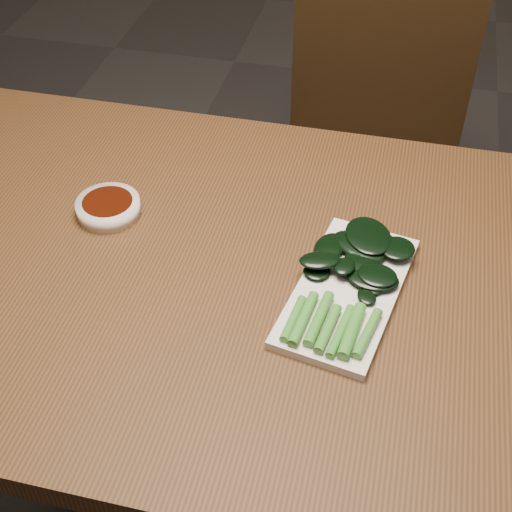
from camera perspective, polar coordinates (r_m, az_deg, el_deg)
name	(u,v)px	position (r m, az deg, el deg)	size (l,w,h in m)	color
ground	(250,512)	(1.68, -0.44, -19.78)	(6.00, 6.00, 0.00)	#322F2F
table	(248,301)	(1.12, -0.63, -3.64)	(1.40, 0.80, 0.75)	#462A14
chair_far	(371,151)	(1.79, 9.16, 8.33)	(0.45, 0.45, 0.89)	black
sauce_bowl	(108,207)	(1.18, -11.73, 3.84)	(0.10, 0.10, 0.03)	silver
serving_plate	(348,291)	(1.03, 7.33, -2.82)	(0.19, 0.30, 0.01)	silver
gai_lan	(353,269)	(1.04, 7.78, -1.00)	(0.17, 0.29, 0.02)	#428B30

